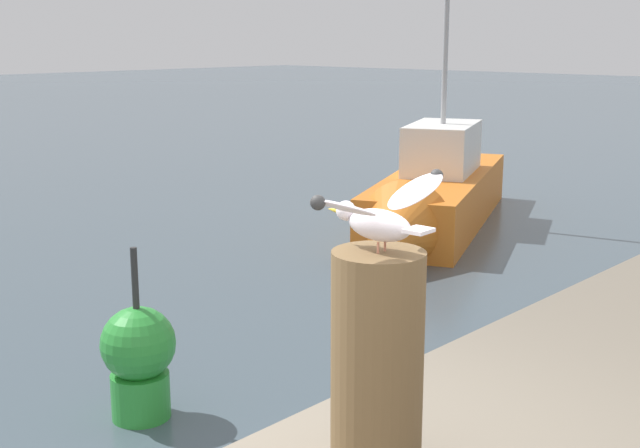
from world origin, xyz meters
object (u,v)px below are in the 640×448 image
object	(u,v)px
seagull	(379,214)
channel_buoy	(139,358)
mooring_post	(377,367)
boat_orange	(431,197)

from	to	relation	value
seagull	channel_buoy	world-z (taller)	seagull
mooring_post	channel_buoy	size ratio (longest dim) A/B	0.58
channel_buoy	boat_orange	bearing A→B (deg)	16.91
seagull	channel_buoy	xyz separation A→B (m)	(1.39, 3.38, -1.80)
seagull	channel_buoy	bearing A→B (deg)	67.62
mooring_post	seagull	xyz separation A→B (m)	(-0.00, 0.00, 0.50)
boat_orange	seagull	bearing A→B (deg)	-145.91
seagull	channel_buoy	size ratio (longest dim) A/B	0.49
boat_orange	channel_buoy	distance (m)	6.84
channel_buoy	seagull	bearing A→B (deg)	-112.38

